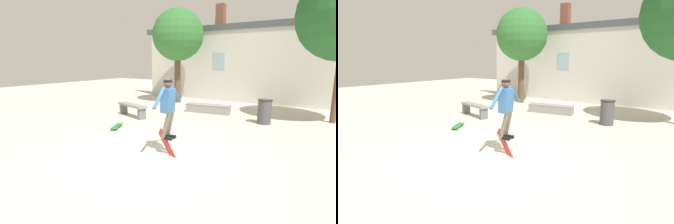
# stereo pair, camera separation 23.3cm
# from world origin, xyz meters

# --- Properties ---
(ground_plane) EXTENTS (40.00, 40.00, 0.00)m
(ground_plane) POSITION_xyz_m (0.00, 0.00, 0.00)
(ground_plane) COLOR beige
(building_backdrop) EXTENTS (14.04, 0.52, 5.21)m
(building_backdrop) POSITION_xyz_m (-0.02, 9.15, 2.15)
(building_backdrop) COLOR beige
(building_backdrop) RESTS_ON ground_plane
(tree_left) EXTENTS (2.67, 2.67, 4.87)m
(tree_left) POSITION_xyz_m (-3.65, 7.17, 3.51)
(tree_left) COLOR brown
(tree_left) RESTS_ON ground_plane
(park_bench) EXTENTS (1.66, 0.83, 0.51)m
(park_bench) POSITION_xyz_m (-3.23, 3.00, 0.36)
(park_bench) COLOR gray
(park_bench) RESTS_ON ground_plane
(skate_ledge) EXTENTS (1.94, 0.63, 0.38)m
(skate_ledge) POSITION_xyz_m (-1.00, 5.37, 0.19)
(skate_ledge) COLOR gray
(skate_ledge) RESTS_ON ground_plane
(trash_bin) EXTENTS (0.51, 0.51, 0.89)m
(trash_bin) POSITION_xyz_m (1.52, 4.68, 0.46)
(trash_bin) COLOR #47474C
(trash_bin) RESTS_ON ground_plane
(skater) EXTENTS (0.32, 1.30, 1.45)m
(skater) POSITION_xyz_m (0.34, 0.23, 1.24)
(skater) COLOR teal
(skateboard_flipping) EXTENTS (0.73, 0.37, 0.71)m
(skateboard_flipping) POSITION_xyz_m (0.30, 0.23, 0.23)
(skateboard_flipping) COLOR red
(skateboard_resting) EXTENTS (0.54, 0.82, 0.08)m
(skateboard_resting) POSITION_xyz_m (-2.45, 1.32, 0.07)
(skateboard_resting) COLOR #237F38
(skateboard_resting) RESTS_ON ground_plane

